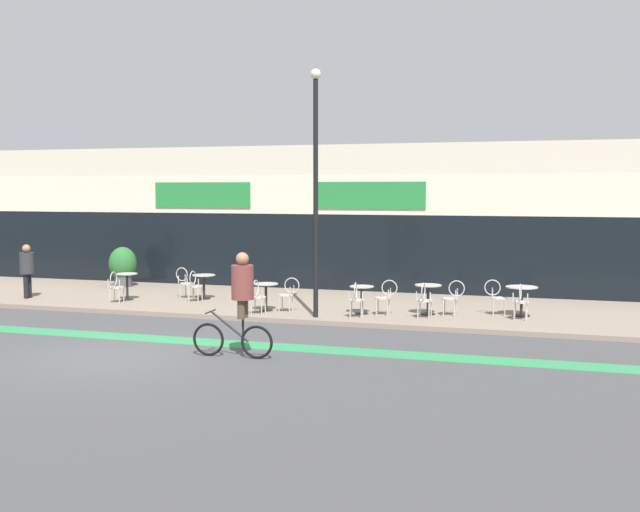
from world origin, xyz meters
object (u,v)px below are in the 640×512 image
Objects in this scene: bistro_table_5 at (522,295)px; cafe_chair_5_side at (496,295)px; cafe_chair_0_near at (115,285)px; cafe_chair_1_near at (194,284)px; cafe_chair_1_side at (185,281)px; cafe_chair_4_near at (424,298)px; cafe_chair_5_near at (521,299)px; pedestrian_near_end at (27,266)px; bistro_table_4 at (428,293)px; bistro_table_0 at (127,281)px; cafe_chair_4_side at (453,295)px; cafe_chair_3_side at (386,295)px; cafe_chair_2_near at (257,294)px; cyclist_0 at (240,296)px; bistro_table_3 at (362,294)px; cafe_chair_3_near at (356,297)px; planter_pot at (123,265)px; cafe_chair_2_side at (288,292)px; lamp_post at (316,178)px; bistro_table_2 at (266,291)px.

bistro_table_5 is 0.88× the size of cafe_chair_5_side.
cafe_chair_0_near is 1.00× the size of cafe_chair_1_near.
cafe_chair_4_near is (7.28, -1.45, 0.00)m from cafe_chair_1_side.
cafe_chair_1_near is at bearing 90.89° from cafe_chair_5_near.
pedestrian_near_end is at bearing 92.05° from cafe_chair_4_near.
bistro_table_5 is 0.88× the size of cafe_chair_1_side.
bistro_table_4 is 0.96× the size of bistro_table_5.
bistro_table_4 is at bearing 0.01° from bistro_table_0.
cafe_chair_5_side is (10.35, 1.07, 0.00)m from cafe_chair_0_near.
cafe_chair_4_side is (0.63, -0.00, -0.03)m from bistro_table_4.
cafe_chair_5_near is (3.30, 0.22, 0.00)m from cafe_chair_3_side.
cafe_chair_2_near and cafe_chair_3_side have the same top height.
cafe_chair_1_near is 1.00× the size of cafe_chair_2_near.
cyclist_0 is at bearing -47.39° from cafe_chair_1_side.
bistro_table_3 is at bearing -104.89° from cyclist_0.
cafe_chair_3_near is 0.43× the size of cyclist_0.
bistro_table_5 is at bearing -164.65° from cafe_chair_4_side.
planter_pot reaches higher than cafe_chair_3_side.
cafe_chair_3_near is (5.66, -1.85, 0.00)m from cafe_chair_1_side.
cafe_chair_4_near is 5.65m from cyclist_0.
cafe_chair_3_near reaches higher than bistro_table_0.
cafe_chair_2_side is (-1.90, -0.24, 0.01)m from bistro_table_3.
bistro_table_3 is 0.80× the size of cafe_chair_3_near.
cafe_chair_1_side is 0.15× the size of lamp_post.
bistro_table_3 is 0.63m from cafe_chair_3_side.
cafe_chair_5_side is (3.31, 0.84, 0.01)m from bistro_table_3.
cafe_chair_4_side is at bearing -91.60° from cafe_chair_0_near.
bistro_table_0 is at bearing 75.29° from cafe_chair_3_near.
bistro_table_5 is at bearing 2.87° from cafe_chair_5_near.
planter_pot is at bearing 157.70° from cafe_chair_1_side.
cafe_chair_5_near is (2.29, 0.45, 0.00)m from cafe_chair_4_near.
cafe_chair_4_near is at bearing 45.11° from cafe_chair_4_side.
pedestrian_near_end is at bearing 82.58° from cafe_chair_0_near.
cafe_chair_2_side is at bearing 2.56° from cafe_chair_3_side.
bistro_table_0 is 0.49× the size of pedestrian_near_end.
cafe_chair_1_near and cafe_chair_3_side have the same top height.
lamp_post is 9.45m from pedestrian_near_end.
bistro_table_3 is 1.65m from cafe_chair_4_near.
lamp_post is (-4.91, -1.65, 2.93)m from bistro_table_5.
cafe_chair_1_side is 0.43× the size of cyclist_0.
cafe_chair_1_side reaches higher than bistro_table_4.
pedestrian_near_end reaches higher than bistro_table_2.
bistro_table_5 is 1.72m from cafe_chair_4_side.
cafe_chair_2_side and cafe_chair_3_near have the same top height.
cafe_chair_4_near is 1.00× the size of cafe_chair_5_near.
cafe_chair_1_near is at bearing -17.47° from cafe_chair_2_side.
planter_pot is (-3.80, 2.45, 0.18)m from cafe_chair_1_near.
cafe_chair_2_near is 3.33m from lamp_post.
cafe_chair_3_near and cafe_chair_3_side have the same top height.
cafe_chair_1_near is at bearing -32.79° from planter_pot.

